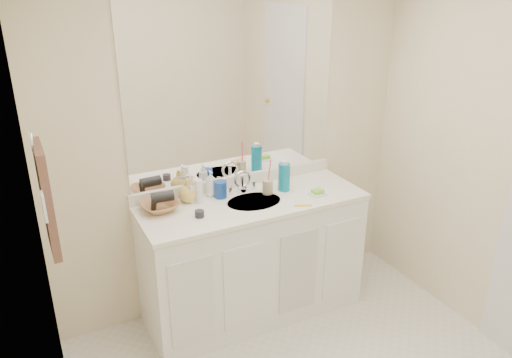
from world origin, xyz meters
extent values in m
cube|color=#F2E4BE|center=(0.00, 1.30, 1.20)|extent=(2.60, 0.02, 2.40)
cube|color=#F2E4BE|center=(-1.30, 0.00, 1.20)|extent=(0.02, 2.60, 2.40)
cube|color=white|center=(0.00, 1.02, 0.42)|extent=(1.50, 0.55, 0.85)
cube|color=white|center=(0.00, 1.02, 0.86)|extent=(1.52, 0.57, 0.03)
cube|color=white|center=(0.00, 1.29, 0.92)|extent=(1.52, 0.03, 0.08)
cylinder|color=#B3AF9C|center=(0.00, 1.00, 0.87)|extent=(0.37, 0.37, 0.02)
cylinder|color=silver|center=(0.00, 1.18, 0.94)|extent=(0.02, 0.02, 0.11)
cube|color=white|center=(0.00, 1.29, 1.56)|extent=(1.48, 0.01, 1.20)
cylinder|color=navy|center=(-0.17, 1.16, 0.94)|extent=(0.11, 0.11, 0.12)
cylinder|color=tan|center=(0.14, 1.08, 0.93)|extent=(0.09, 0.09, 0.10)
cylinder|color=#F8416F|center=(0.15, 1.08, 1.03)|extent=(0.02, 0.04, 0.18)
cylinder|color=#0C799B|center=(0.27, 1.08, 0.98)|extent=(0.10, 0.10, 0.19)
cube|color=white|center=(0.43, 0.90, 0.89)|extent=(0.12, 0.10, 0.01)
cube|color=#7CDE36|center=(0.43, 0.90, 0.90)|extent=(0.08, 0.05, 0.03)
cube|color=yellow|center=(0.25, 0.80, 0.88)|extent=(0.12, 0.07, 0.00)
cylinder|color=black|center=(-0.40, 0.95, 0.90)|extent=(0.07, 0.07, 0.04)
cylinder|color=white|center=(-0.33, 1.15, 0.96)|extent=(0.06, 0.06, 0.16)
imported|color=white|center=(-0.22, 1.22, 0.97)|extent=(0.07, 0.07, 0.18)
imported|color=#F1DEC4|center=(-0.36, 1.20, 0.97)|extent=(0.10, 0.10, 0.18)
imported|color=#E8CA5A|center=(-0.39, 1.20, 0.96)|extent=(0.14, 0.14, 0.16)
imported|color=#A66D43|center=(-0.59, 1.15, 0.91)|extent=(0.27, 0.27, 0.06)
cylinder|color=black|center=(-0.57, 1.15, 0.97)|extent=(0.14, 0.08, 0.07)
torus|color=silver|center=(-1.27, 0.77, 1.55)|extent=(0.01, 0.11, 0.11)
cube|color=#4D3229|center=(-1.25, 0.77, 1.25)|extent=(0.04, 0.32, 0.55)
cube|color=white|center=(-1.27, 0.57, 1.30)|extent=(0.01, 0.08, 0.13)
camera|label=1|loc=(-1.33, -1.66, 2.27)|focal=35.00mm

